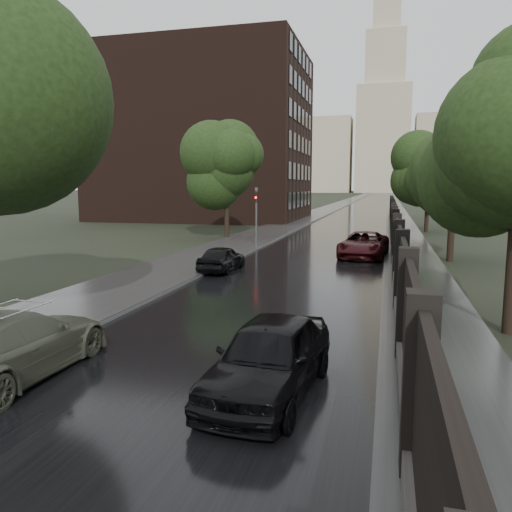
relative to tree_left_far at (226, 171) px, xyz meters
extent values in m
plane|color=black|center=(8.00, -30.00, -5.24)|extent=(800.00, 800.00, 0.00)
cube|color=black|center=(8.00, 160.00, -5.23)|extent=(8.00, 420.00, 0.02)
cube|color=#2D2D2D|center=(2.00, 160.00, -5.16)|extent=(4.00, 420.00, 0.16)
cube|color=#2D2D2D|center=(13.50, 160.00, -5.20)|extent=(3.00, 420.00, 0.08)
cube|color=#383533|center=(12.60, 2.00, -4.99)|extent=(0.40, 75.00, 0.50)
cube|color=black|center=(12.60, 2.00, -3.74)|extent=(0.15, 75.00, 2.00)
cube|color=black|center=(12.60, 40.00, -3.89)|extent=(0.45, 0.45, 2.70)
cylinder|color=black|center=(0.00, 0.00, -2.32)|extent=(0.36, 0.36, 5.85)
sphere|color=black|center=(0.00, 0.00, 0.02)|extent=(4.25, 4.25, 4.25)
cylinder|color=black|center=(15.50, -8.00, -2.48)|extent=(0.36, 0.36, 5.53)
sphere|color=black|center=(15.50, -8.00, -0.27)|extent=(4.08, 4.08, 4.08)
cylinder|color=black|center=(15.50, 10.00, -2.48)|extent=(0.36, 0.36, 5.53)
sphere|color=black|center=(15.50, 10.00, -0.27)|extent=(4.08, 4.08, 4.08)
cylinder|color=#59595E|center=(3.70, -5.00, -3.74)|extent=(0.12, 0.12, 3.00)
imported|color=#59595E|center=(3.70, -5.00, -1.74)|extent=(0.16, 0.20, 1.00)
sphere|color=#FF0C0C|center=(3.70, -5.15, -1.89)|extent=(0.14, 0.14, 0.14)
cube|color=black|center=(-10.00, 22.00, 4.76)|extent=(24.00, 18.00, 20.00)
cube|color=tan|center=(-24.00, 270.00, 16.76)|extent=(28.00, 22.00, 44.00)
cube|color=tan|center=(40.00, 270.00, 16.76)|extent=(28.00, 22.00, 44.00)
cube|color=tan|center=(8.00, 270.00, 24.76)|extent=(30.00, 30.00, 60.00)
cube|color=tan|center=(8.00, 270.00, 64.76)|extent=(22.00, 22.00, 40.00)
cube|color=tan|center=(8.00, 270.00, 94.76)|extent=(15.00, 15.00, 30.00)
imported|color=#4E5242|center=(4.40, -28.34, -4.50)|extent=(2.23, 5.20, 1.49)
imported|color=black|center=(4.40, -14.29, -4.61)|extent=(1.58, 3.73, 1.26)
imported|color=black|center=(9.93, -27.74, -4.48)|extent=(2.19, 4.62, 1.53)
imported|color=black|center=(10.84, -7.74, -4.50)|extent=(2.94, 5.57, 1.49)
camera|label=1|loc=(12.09, -36.96, -1.12)|focal=35.00mm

